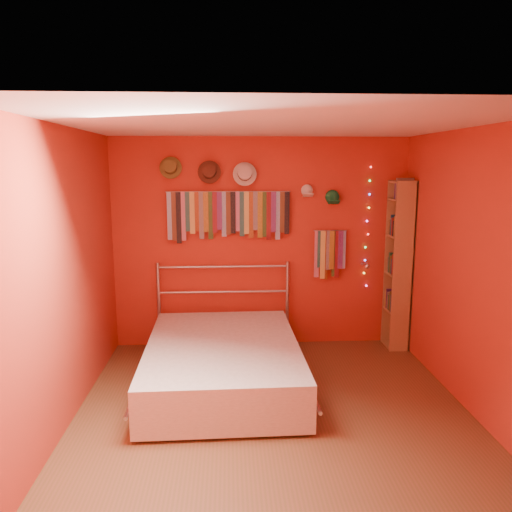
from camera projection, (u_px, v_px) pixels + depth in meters
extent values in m
plane|color=brown|center=(273.00, 411.00, 4.48)|extent=(3.50, 3.50, 0.00)
cube|color=#A9321B|center=(261.00, 243.00, 5.97)|extent=(3.50, 0.02, 2.50)
cube|color=#A9321B|center=(474.00, 273.00, 4.35)|extent=(0.02, 3.50, 2.50)
cube|color=#A9321B|center=(65.00, 277.00, 4.16)|extent=(0.02, 3.50, 2.50)
cube|color=white|center=(275.00, 124.00, 4.03)|extent=(3.50, 3.50, 0.02)
cylinder|color=#ABABB0|center=(228.00, 192.00, 5.79)|extent=(1.45, 0.01, 0.01)
cube|color=#7AAED9|center=(170.00, 216.00, 5.79)|extent=(0.06, 0.01, 0.56)
cube|color=#502D1A|center=(174.00, 216.00, 5.79)|extent=(0.06, 0.01, 0.57)
cube|color=black|center=(179.00, 218.00, 5.79)|extent=(0.06, 0.01, 0.60)
cube|color=#C3617B|center=(183.00, 216.00, 5.80)|extent=(0.06, 0.01, 0.57)
cube|color=#175351|center=(188.00, 212.00, 5.79)|extent=(0.06, 0.01, 0.46)
cube|color=#BAB14A|center=(192.00, 213.00, 5.79)|extent=(0.06, 0.01, 0.49)
cube|color=maroon|center=(197.00, 212.00, 5.80)|extent=(0.06, 0.01, 0.46)
cube|color=navy|center=(201.00, 216.00, 5.81)|extent=(0.06, 0.01, 0.55)
cube|color=brown|center=(206.00, 212.00, 5.80)|extent=(0.06, 0.01, 0.47)
cube|color=#235120|center=(210.00, 216.00, 5.82)|extent=(0.06, 0.01, 0.55)
cube|color=maroon|center=(215.00, 212.00, 5.81)|extent=(0.06, 0.01, 0.48)
cube|color=#441860|center=(219.00, 211.00, 5.80)|extent=(0.06, 0.01, 0.44)
cube|color=#6792B8|center=(224.00, 214.00, 5.82)|extent=(0.06, 0.01, 0.52)
cube|color=#4B2E19|center=(229.00, 213.00, 5.82)|extent=(0.06, 0.01, 0.50)
cube|color=black|center=(233.00, 213.00, 5.81)|extent=(0.06, 0.01, 0.49)
cube|color=#B0588D|center=(238.00, 212.00, 5.83)|extent=(0.06, 0.01, 0.46)
cube|color=#175352|center=(242.00, 214.00, 5.83)|extent=(0.06, 0.01, 0.52)
cube|color=#BAB94A|center=(247.00, 213.00, 5.82)|extent=(0.06, 0.01, 0.50)
cube|color=brown|center=(251.00, 215.00, 5.84)|extent=(0.06, 0.01, 0.54)
cube|color=navy|center=(256.00, 211.00, 5.83)|extent=(0.06, 0.01, 0.45)
cube|color=olive|center=(260.00, 215.00, 5.84)|extent=(0.06, 0.01, 0.54)
cube|color=#245020|center=(264.00, 215.00, 5.85)|extent=(0.06, 0.01, 0.53)
cube|color=maroon|center=(269.00, 216.00, 5.85)|extent=(0.06, 0.01, 0.57)
cube|color=#441861|center=(274.00, 212.00, 5.84)|extent=(0.06, 0.01, 0.47)
cube|color=#6D95C3|center=(278.00, 216.00, 5.86)|extent=(0.06, 0.01, 0.56)
cube|color=#4C3419|center=(282.00, 212.00, 5.85)|extent=(0.06, 0.01, 0.48)
cube|color=black|center=(287.00, 213.00, 5.85)|extent=(0.06, 0.01, 0.50)
cylinder|color=#ABABB0|center=(330.00, 231.00, 5.94)|extent=(0.40, 0.01, 0.01)
cube|color=#B35983|center=(317.00, 254.00, 5.97)|extent=(0.06, 0.01, 0.56)
cube|color=#18554E|center=(320.00, 249.00, 5.96)|extent=(0.06, 0.01, 0.44)
cube|color=#D1CD53|center=(323.00, 255.00, 5.96)|extent=(0.06, 0.01, 0.58)
cube|color=maroon|center=(325.00, 255.00, 5.98)|extent=(0.06, 0.01, 0.59)
cube|color=navy|center=(329.00, 250.00, 5.96)|extent=(0.06, 0.01, 0.47)
cube|color=olive|center=(332.00, 250.00, 5.96)|extent=(0.06, 0.01, 0.47)
cube|color=#245120|center=(334.00, 254.00, 5.98)|extent=(0.06, 0.01, 0.56)
cube|color=maroon|center=(337.00, 254.00, 5.98)|extent=(0.06, 0.01, 0.57)
cube|color=#4F1A68|center=(341.00, 250.00, 5.96)|extent=(0.06, 0.01, 0.46)
cube|color=#7894D6|center=(343.00, 250.00, 5.98)|extent=(0.06, 0.01, 0.46)
cylinder|color=brown|center=(171.00, 168.00, 5.69)|extent=(0.25, 0.06, 0.25)
cylinder|color=brown|center=(170.00, 167.00, 5.65)|extent=(0.15, 0.13, 0.17)
cylinder|color=#332314|center=(170.00, 167.00, 5.67)|extent=(0.15, 0.05, 0.16)
cylinder|color=#4C291B|center=(209.00, 172.00, 5.73)|extent=(0.27, 0.07, 0.26)
cylinder|color=#4C291B|center=(209.00, 171.00, 5.68)|extent=(0.16, 0.13, 0.17)
cylinder|color=black|center=(209.00, 172.00, 5.70)|extent=(0.16, 0.05, 0.16)
cylinder|color=beige|center=(245.00, 174.00, 5.75)|extent=(0.28, 0.07, 0.27)
cylinder|color=beige|center=(245.00, 173.00, 5.70)|extent=(0.16, 0.14, 0.18)
cylinder|color=black|center=(245.00, 174.00, 5.73)|extent=(0.17, 0.06, 0.17)
ellipsoid|color=silver|center=(307.00, 190.00, 5.84)|extent=(0.16, 0.12, 0.16)
cube|color=silver|center=(308.00, 195.00, 5.75)|extent=(0.11, 0.08, 0.05)
ellipsoid|color=#186E38|center=(332.00, 197.00, 5.87)|extent=(0.17, 0.13, 0.17)
cube|color=#186E38|center=(334.00, 202.00, 5.77)|extent=(0.13, 0.09, 0.05)
sphere|color=#FF3333|center=(371.00, 167.00, 5.84)|extent=(0.02, 0.02, 0.02)
sphere|color=#33FF4C|center=(370.00, 181.00, 5.87)|extent=(0.02, 0.02, 0.02)
sphere|color=#4C66FF|center=(370.00, 194.00, 5.90)|extent=(0.02, 0.02, 0.02)
sphere|color=yellow|center=(369.00, 208.00, 5.92)|extent=(0.02, 0.02, 0.02)
sphere|color=#FF4CCC|center=(367.00, 221.00, 5.95)|extent=(0.02, 0.02, 0.02)
sphere|color=#FF3333|center=(368.00, 234.00, 5.98)|extent=(0.02, 0.02, 0.02)
sphere|color=#33FF4C|center=(365.00, 247.00, 6.01)|extent=(0.02, 0.02, 0.02)
sphere|color=#4C66FF|center=(365.00, 260.00, 6.04)|extent=(0.02, 0.02, 0.02)
sphere|color=yellow|center=(364.00, 273.00, 6.07)|extent=(0.02, 0.02, 0.02)
sphere|color=#FF4CCC|center=(366.00, 286.00, 6.10)|extent=(0.02, 0.02, 0.02)
cylinder|color=#ABABB0|center=(362.00, 264.00, 6.06)|extent=(0.03, 0.03, 0.03)
cylinder|color=#ABABB0|center=(364.00, 264.00, 5.95)|extent=(0.01, 0.23, 0.07)
sphere|color=white|center=(367.00, 266.00, 5.84)|extent=(0.06, 0.06, 0.06)
cube|color=#9A6B45|center=(403.00, 269.00, 5.73)|extent=(0.24, 0.02, 2.00)
cube|color=#9A6B45|center=(394.00, 263.00, 6.04)|extent=(0.24, 0.02, 2.00)
cube|color=#9A6B45|center=(408.00, 266.00, 5.89)|extent=(0.02, 0.34, 2.00)
cube|color=#9A6B45|center=(394.00, 345.00, 6.06)|extent=(0.24, 0.32, 0.02)
cube|color=#9A6B45|center=(396.00, 311.00, 5.99)|extent=(0.24, 0.32, 0.02)
cube|color=#9A6B45|center=(398.00, 274.00, 5.90)|extent=(0.24, 0.32, 0.02)
cube|color=#9A6B45|center=(400.00, 237.00, 5.82)|extent=(0.24, 0.32, 0.02)
cube|color=#9A6B45|center=(402.00, 200.00, 5.75)|extent=(0.24, 0.32, 0.02)
cube|color=#9A6B45|center=(403.00, 182.00, 5.71)|extent=(0.24, 0.32, 0.02)
cylinder|color=#ABABB0|center=(159.00, 306.00, 5.94)|extent=(0.04, 0.04, 1.04)
cylinder|color=#ABABB0|center=(287.00, 304.00, 6.02)|extent=(0.04, 0.04, 1.04)
cylinder|color=#ABABB0|center=(224.00, 316.00, 6.00)|extent=(1.54, 0.03, 0.03)
cylinder|color=#ABABB0|center=(223.00, 292.00, 5.95)|extent=(1.54, 0.03, 0.03)
cylinder|color=#ABABB0|center=(223.00, 267.00, 5.89)|extent=(1.54, 0.03, 0.03)
cube|color=#B8B2A5|center=(223.00, 363.00, 4.95)|extent=(1.52, 2.12, 0.42)
cylinder|color=#ABABB0|center=(145.00, 366.00, 4.92)|extent=(0.08, 2.09, 0.04)
cylinder|color=#ABABB0|center=(300.00, 363.00, 5.00)|extent=(0.08, 2.09, 0.04)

